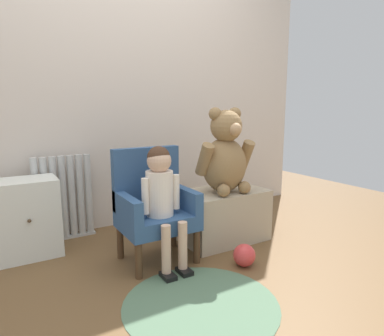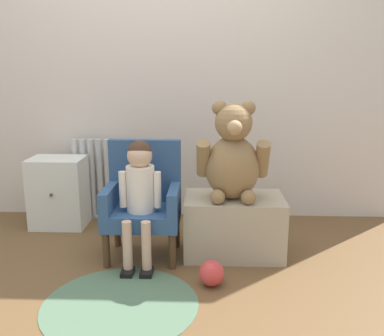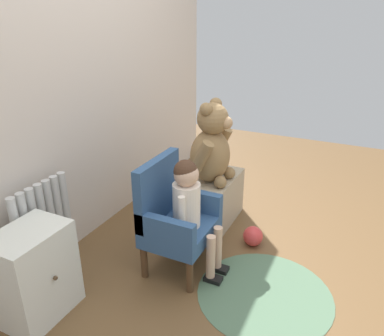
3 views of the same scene
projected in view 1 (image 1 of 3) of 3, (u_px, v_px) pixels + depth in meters
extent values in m
plane|color=brown|center=(200.00, 293.00, 1.84)|extent=(6.00, 6.00, 0.00)
cube|color=beige|center=(113.00, 79.00, 2.72)|extent=(3.80, 0.05, 2.40)
cylinder|color=beige|center=(36.00, 200.00, 2.45)|extent=(0.05, 0.05, 0.61)
cylinder|color=beige|center=(46.00, 199.00, 2.48)|extent=(0.05, 0.05, 0.61)
cylinder|color=beige|center=(55.00, 198.00, 2.51)|extent=(0.05, 0.05, 0.61)
cylinder|color=beige|center=(63.00, 197.00, 2.54)|extent=(0.05, 0.05, 0.61)
cylinder|color=beige|center=(72.00, 196.00, 2.57)|extent=(0.05, 0.05, 0.61)
cylinder|color=beige|center=(81.00, 195.00, 2.60)|extent=(0.05, 0.05, 0.61)
cylinder|color=beige|center=(89.00, 194.00, 2.64)|extent=(0.05, 0.05, 0.61)
cube|color=beige|center=(66.00, 237.00, 2.60)|extent=(0.43, 0.05, 0.02)
cube|color=silver|center=(27.00, 218.00, 2.26)|extent=(0.40, 0.29, 0.52)
sphere|color=#4C3823|center=(29.00, 221.00, 2.13)|extent=(0.02, 0.02, 0.02)
cube|color=#2F517D|center=(157.00, 221.00, 2.19)|extent=(0.46, 0.38, 0.10)
cube|color=#2F517D|center=(146.00, 178.00, 2.28)|extent=(0.46, 0.06, 0.41)
cube|color=#2F517D|center=(127.00, 207.00, 2.06)|extent=(0.06, 0.38, 0.14)
cube|color=#2F517D|center=(184.00, 198.00, 2.27)|extent=(0.06, 0.38, 0.14)
cylinder|color=#4C331E|center=(139.00, 261.00, 1.98)|extent=(0.04, 0.04, 0.22)
cylinder|color=#4C331E|center=(197.00, 246.00, 2.18)|extent=(0.04, 0.04, 0.22)
cylinder|color=#4C331E|center=(120.00, 242.00, 2.25)|extent=(0.04, 0.04, 0.22)
cylinder|color=#4C331E|center=(173.00, 231.00, 2.45)|extent=(0.04, 0.04, 0.22)
cylinder|color=white|center=(160.00, 193.00, 2.12)|extent=(0.17, 0.17, 0.28)
sphere|color=#D8AD8E|center=(159.00, 161.00, 2.08)|extent=(0.15, 0.15, 0.15)
sphere|color=#472D1E|center=(159.00, 158.00, 2.08)|extent=(0.14, 0.14, 0.14)
cylinder|color=#D8AD8E|center=(166.00, 249.00, 1.98)|extent=(0.06, 0.06, 0.29)
cube|color=black|center=(168.00, 276.00, 1.99)|extent=(0.07, 0.11, 0.03)
cylinder|color=#D8AD8E|center=(183.00, 245.00, 2.04)|extent=(0.06, 0.06, 0.29)
cube|color=black|center=(184.00, 271.00, 2.05)|extent=(0.07, 0.11, 0.03)
cylinder|color=white|center=(145.00, 196.00, 2.05)|extent=(0.04, 0.04, 0.22)
cylinder|color=white|center=(176.00, 192.00, 2.15)|extent=(0.04, 0.04, 0.22)
cube|color=tan|center=(223.00, 215.00, 2.55)|extent=(0.62, 0.39, 0.38)
ellipsoid|color=olive|center=(224.00, 165.00, 2.45)|extent=(0.33, 0.29, 0.39)
sphere|color=olive|center=(226.00, 126.00, 2.39)|extent=(0.23, 0.23, 0.23)
sphere|color=tan|center=(235.00, 129.00, 2.30)|extent=(0.09, 0.09, 0.09)
sphere|color=olive|center=(215.00, 114.00, 2.34)|extent=(0.09, 0.09, 0.09)
sphere|color=olive|center=(235.00, 114.00, 2.43)|extent=(0.09, 0.09, 0.09)
cylinder|color=olive|center=(205.00, 159.00, 2.34)|extent=(0.08, 0.17, 0.24)
cylinder|color=olive|center=(245.00, 155.00, 2.52)|extent=(0.08, 0.17, 0.24)
sphere|color=olive|center=(224.00, 191.00, 2.33)|extent=(0.09, 0.09, 0.09)
sphere|color=olive|center=(244.00, 187.00, 2.42)|extent=(0.09, 0.09, 0.09)
cylinder|color=#517054|center=(201.00, 304.00, 1.74)|extent=(0.80, 0.80, 0.01)
sphere|color=#D43B3A|center=(244.00, 255.00, 2.14)|extent=(0.14, 0.14, 0.14)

